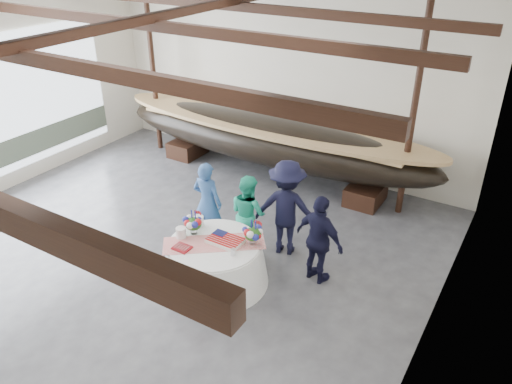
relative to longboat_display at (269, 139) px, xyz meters
The scene contains 12 objects.
floor 5.21m from the longboat_display, 91.19° to the right, with size 10.00×12.00×0.01m, color #3D3D42.
wall_back 1.51m from the longboat_display, 96.73° to the left, with size 10.00×0.02×4.50m, color silver.
wall_right 7.17m from the longboat_display, 46.18° to the right, with size 0.02×12.00×4.50m, color silver.
ceiling 6.17m from the longboat_display, 91.19° to the right, with size 10.00×12.00×0.01m, color white.
pavilion_structure 5.17m from the longboat_display, 91.44° to the right, with size 9.80×11.76×4.50m.
longboat_display is the anchor object (origin of this frame).
banquet_table 4.42m from the longboat_display, 72.36° to the right, with size 1.91×1.91×0.82m.
tabletop_items 4.23m from the longboat_display, 71.95° to the right, with size 1.73×1.51×0.40m.
guest_woman_blue 3.14m from the longboat_display, 82.51° to the right, with size 0.62×0.41×1.71m, color #2A4E86.
guest_woman_teal 3.23m from the longboat_display, 66.88° to the right, with size 0.77×0.60×1.59m, color #22B48E.
guest_man_left 3.29m from the longboat_display, 53.91° to the right, with size 1.25×0.72×1.93m, color black.
guest_man_right 4.28m from the longboat_display, 47.88° to the right, with size 1.00×0.41×1.70m, color black.
Camera 1 is at (5.81, -4.85, 5.71)m, focal length 35.00 mm.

